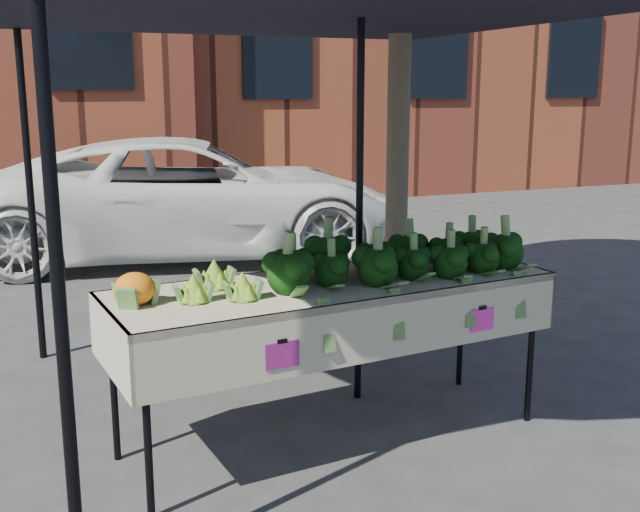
{
  "coord_description": "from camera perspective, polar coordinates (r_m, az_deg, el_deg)",
  "views": [
    {
      "loc": [
        -1.71,
        -3.65,
        1.9
      ],
      "look_at": [
        -0.15,
        0.17,
        1.0
      ],
      "focal_mm": 42.9,
      "sensor_mm": 36.0,
      "label": 1
    }
  ],
  "objects": [
    {
      "name": "table",
      "position": [
        4.2,
        1.04,
        -7.9
      ],
      "size": [
        2.47,
        1.03,
        0.9
      ],
      "color": "beige",
      "rests_on": "ground"
    },
    {
      "name": "cauliflower_pair",
      "position": [
        3.72,
        -13.67,
        -2.18
      ],
      "size": [
        0.2,
        0.2,
        0.18
      ],
      "primitive_type": "ellipsoid",
      "color": "orange",
      "rests_on": "table"
    },
    {
      "name": "broccoli_heap",
      "position": [
        4.21,
        5.45,
        0.36
      ],
      "size": [
        1.54,
        0.57,
        0.27
      ],
      "primitive_type": "ellipsoid",
      "color": "black",
      "rests_on": "table"
    },
    {
      "name": "romanesco_cluster",
      "position": [
        3.82,
        -8.05,
        -1.4
      ],
      "size": [
        0.43,
        0.47,
        0.2
      ],
      "primitive_type": "ellipsoid",
      "color": "#81B52A",
      "rests_on": "table"
    },
    {
      "name": "street_tree",
      "position": [
        5.83,
        6.04,
        17.71
      ],
      "size": [
        2.49,
        2.49,
        4.91
      ],
      "primitive_type": null,
      "color": "#1E4C14",
      "rests_on": "ground"
    },
    {
      "name": "canopy",
      "position": [
        4.5,
        -1.51,
        5.54
      ],
      "size": [
        3.16,
        3.16,
        2.74
      ],
      "primitive_type": null,
      "color": "black",
      "rests_on": "ground"
    },
    {
      "name": "vehicle",
      "position": [
        8.92,
        -9.98,
        15.77
      ],
      "size": [
        1.81,
        2.51,
        4.94
      ],
      "primitive_type": "imported",
      "rotation": [
        0.0,
        0.0,
        1.36
      ],
      "color": "white",
      "rests_on": "ground"
    },
    {
      "name": "ground",
      "position": [
        4.46,
        2.64,
        -12.94
      ],
      "size": [
        90.0,
        90.0,
        0.0
      ],
      "primitive_type": "plane",
      "color": "#303033"
    }
  ]
}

